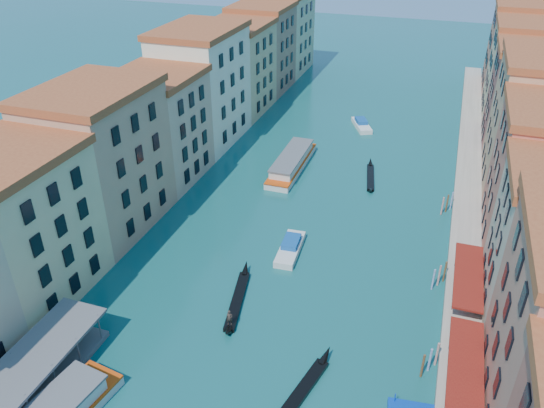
{
  "coord_description": "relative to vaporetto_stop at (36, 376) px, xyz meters",
  "views": [
    {
      "loc": [
        16.39,
        -13.87,
        40.77
      ],
      "look_at": [
        -3.09,
        43.29,
        5.32
      ],
      "focal_mm": 35.0,
      "sensor_mm": 36.0,
      "label": 1
    }
  ],
  "objects": [
    {
      "name": "left_bank_palazzos",
      "position": [
        -10.0,
        52.68,
        8.27
      ],
      "size": [
        12.8,
        128.4,
        21.0
      ],
      "color": "tan",
      "rests_on": "ground"
    },
    {
      "name": "right_bank_palazzos",
      "position": [
        46.0,
        53.0,
        8.31
      ],
      "size": [
        12.8,
        128.4,
        21.0
      ],
      "color": "#AC533E",
      "rests_on": "ground"
    },
    {
      "name": "quay",
      "position": [
        38.0,
        53.0,
        -0.94
      ],
      "size": [
        4.0,
        140.0,
        1.0
      ],
      "primitive_type": "cube",
      "color": "gray",
      "rests_on": "ground"
    },
    {
      "name": "restaurant_awnings",
      "position": [
        38.19,
        11.0,
        1.55
      ],
      "size": [
        3.2,
        44.55,
        3.12
      ],
      "color": "maroon",
      "rests_on": "ground"
    },
    {
      "name": "vaporetto_stop",
      "position": [
        0.0,
        0.0,
        0.0
      ],
      "size": [
        5.4,
        16.4,
        3.65
      ],
      "color": "slate",
      "rests_on": "ground"
    },
    {
      "name": "mooring_poles_right",
      "position": [
        35.1,
        16.8,
        -0.14
      ],
      "size": [
        1.44,
        54.24,
        3.2
      ],
      "color": "brown",
      "rests_on": "ground"
    },
    {
      "name": "mooring_poles_left",
      "position": [
        -2.5,
        0.0,
        -0.14
      ],
      "size": [
        0.24,
        8.24,
        3.2
      ],
      "color": "brown",
      "rests_on": "ground"
    },
    {
      "name": "vaporetto_far",
      "position": [
        9.25,
        52.49,
        -0.26
      ],
      "size": [
        4.09,
        17.68,
        2.63
      ],
      "rotation": [
        0.0,
        0.0,
        0.0
      ],
      "color": "silver",
      "rests_on": "ground"
    },
    {
      "name": "gondola_fore",
      "position": [
        13.42,
        17.35,
        -1.0
      ],
      "size": [
        3.55,
        13.11,
        2.63
      ],
      "rotation": [
        0.0,
        0.0,
        0.2
      ],
      "color": "black",
      "rests_on": "ground"
    },
    {
      "name": "gondola_right",
      "position": [
        23.8,
        6.22,
        -0.93
      ],
      "size": [
        4.14,
        13.33,
        2.69
      ],
      "rotation": [
        0.0,
        0.0,
        -0.24
      ],
      "color": "black",
      "rests_on": "ground"
    },
    {
      "name": "gondola_far",
      "position": [
        22.68,
        53.18,
        -1.09
      ],
      "size": [
        2.94,
        11.91,
        1.69
      ],
      "rotation": [
        0.0,
        0.0,
        0.17
      ],
      "color": "black",
      "rests_on": "ground"
    },
    {
      "name": "motorboat_mid",
      "position": [
        16.25,
        28.95,
        -0.8
      ],
      "size": [
        2.98,
        8.06,
        1.64
      ],
      "rotation": [
        0.0,
        0.0,
        0.06
      ],
      "color": "silver",
      "rests_on": "ground"
    },
    {
      "name": "motorboat_far",
      "position": [
        17.17,
        74.75,
        -0.82
      ],
      "size": [
        5.46,
        7.97,
        1.59
      ],
      "rotation": [
        0.0,
        0.0,
        0.44
      ],
      "color": "white",
      "rests_on": "ground"
    }
  ]
}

